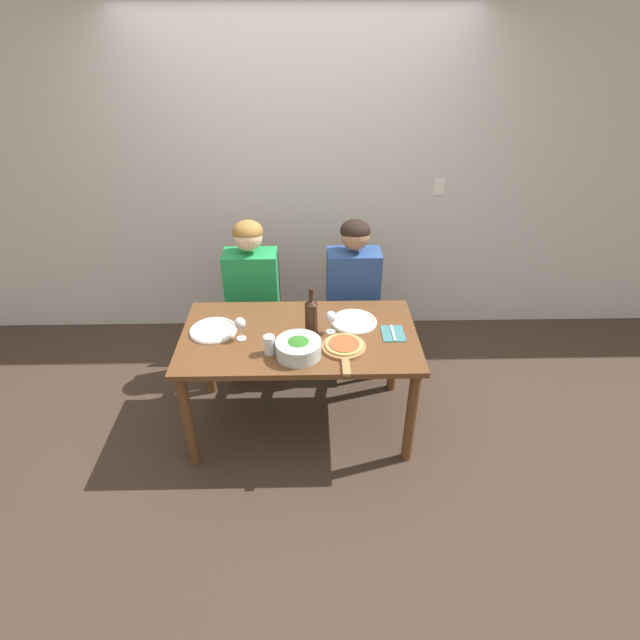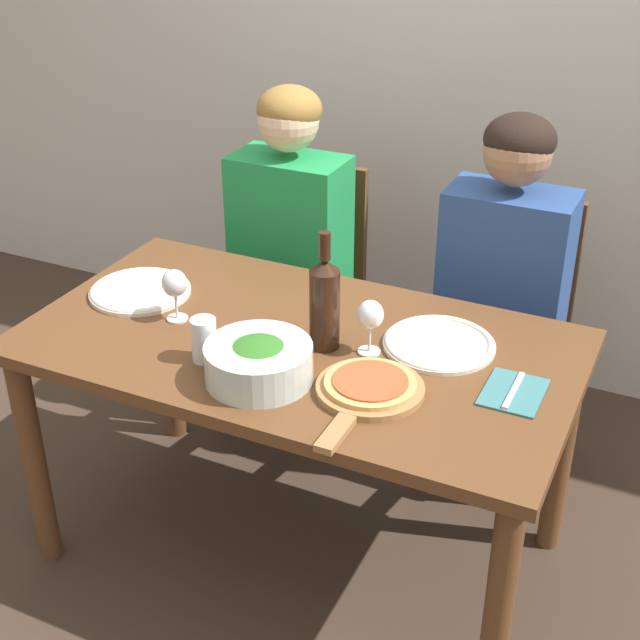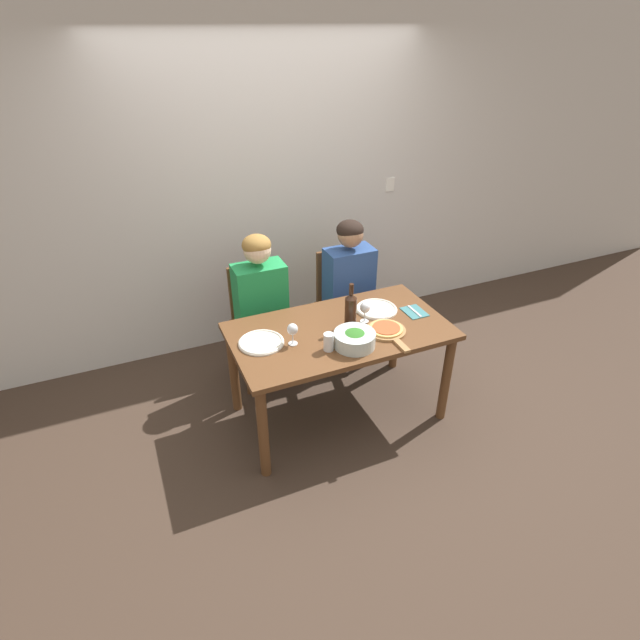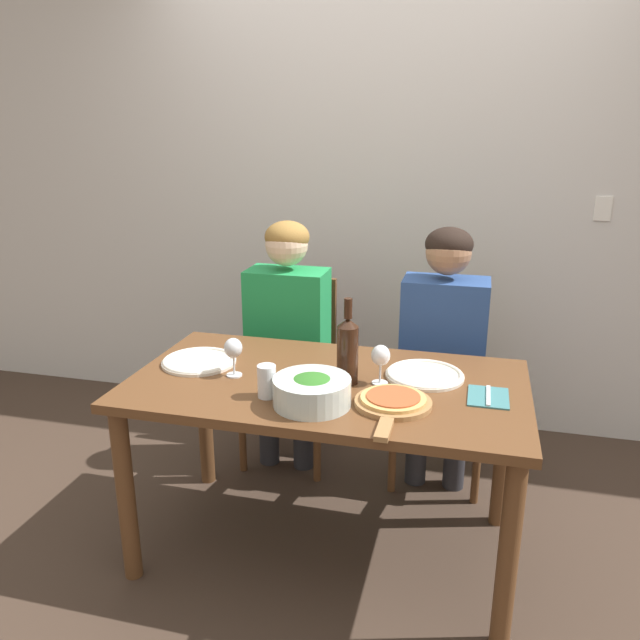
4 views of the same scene
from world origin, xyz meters
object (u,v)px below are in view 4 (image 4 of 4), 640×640
at_px(wine_bottle, 347,349).
at_px(wine_glass_right, 381,357).
at_px(dinner_plate_right, 425,375).
at_px(chair_left, 294,362).
at_px(chair_right, 442,376).
at_px(water_tumbler, 267,381).
at_px(person_man, 443,335).
at_px(dinner_plate_left, 199,361).
at_px(person_woman, 287,323).
at_px(pizza_on_board, 393,402).
at_px(wine_glass_left, 233,350).
at_px(broccoli_bowl, 311,391).
at_px(fork_on_napkin, 488,397).

distance_m(wine_bottle, wine_glass_right, 0.12).
bearing_deg(dinner_plate_right, wine_glass_right, -145.41).
bearing_deg(chair_left, wine_bottle, -59.85).
height_order(chair_right, dinner_plate_right, chair_right).
height_order(chair_left, water_tumbler, chair_left).
height_order(person_man, wine_bottle, person_man).
bearing_deg(dinner_plate_left, person_woman, 72.46).
bearing_deg(dinner_plate_right, person_woman, 144.45).
distance_m(dinner_plate_right, pizza_on_board, 0.30).
height_order(person_man, wine_glass_left, person_man).
bearing_deg(wine_bottle, dinner_plate_left, 175.81).
distance_m(broccoli_bowl, pizza_on_board, 0.28).
relative_size(dinner_plate_left, fork_on_napkin, 1.64).
distance_m(wine_glass_left, wine_glass_right, 0.55).
height_order(person_woman, wine_bottle, person_woman).
height_order(dinner_plate_right, wine_glass_left, wine_glass_left).
distance_m(dinner_plate_right, water_tumbler, 0.61).
bearing_deg(chair_right, wine_glass_right, -104.88).
bearing_deg(broccoli_bowl, wine_glass_right, 49.55).
distance_m(chair_left, dinner_plate_left, 0.76).
bearing_deg(wine_glass_left, water_tumbler, -39.18).
relative_size(chair_left, wine_glass_left, 6.05).
bearing_deg(person_man, water_tumbler, -124.16).
xyz_separation_m(dinner_plate_left, water_tumbler, (0.37, -0.24, 0.05)).
bearing_deg(wine_glass_right, chair_right, 75.12).
distance_m(person_man, pizza_on_board, 0.80).
xyz_separation_m(chair_right, wine_bottle, (-0.31, -0.74, 0.37)).
height_order(chair_left, fork_on_napkin, chair_left).
distance_m(pizza_on_board, wine_glass_right, 0.21).
bearing_deg(fork_on_napkin, person_man, 107.16).
bearing_deg(wine_glass_right, chair_left, 127.36).
relative_size(dinner_plate_left, pizza_on_board, 0.73).
xyz_separation_m(wine_bottle, wine_glass_right, (0.12, 0.02, -0.03)).
height_order(wine_bottle, fork_on_napkin, wine_bottle).
relative_size(person_man, wine_glass_left, 8.12).
bearing_deg(wine_glass_left, wine_bottle, 5.39).
xyz_separation_m(dinner_plate_right, wine_glass_left, (-0.70, -0.17, 0.10)).
xyz_separation_m(wine_glass_right, water_tumbler, (-0.37, -0.21, -0.05)).
distance_m(chair_right, water_tumbler, 1.13).
relative_size(chair_left, chair_right, 1.00).
bearing_deg(wine_glass_left, chair_left, 90.01).
bearing_deg(broccoli_bowl, dinner_plate_right, 43.90).
height_order(chair_right, fork_on_napkin, chair_right).
xyz_separation_m(chair_left, dinner_plate_left, (-0.19, -0.70, 0.25)).
bearing_deg(pizza_on_board, wine_glass_right, 112.10).
bearing_deg(wine_bottle, pizza_on_board, -39.63).
bearing_deg(person_woman, broccoli_bowl, -67.51).
bearing_deg(wine_glass_right, dinner_plate_left, 178.13).
xyz_separation_m(chair_left, broccoli_bowl, (0.35, -0.96, 0.29)).
bearing_deg(wine_bottle, chair_right, 67.27).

